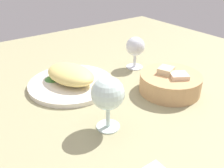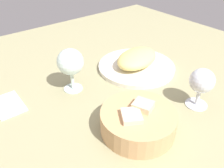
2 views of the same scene
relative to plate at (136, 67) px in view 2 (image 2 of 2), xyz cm
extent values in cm
cube|color=#9A956C|center=(13.58, 11.04, -1.70)|extent=(140.00, 140.00, 2.00)
cylinder|color=silver|center=(0.00, 0.00, 0.00)|extent=(26.09, 26.09, 1.40)
ellipsoid|color=#EAD075|center=(0.00, 0.00, 3.25)|extent=(19.02, 14.58, 5.10)
cone|color=#45833B|center=(-4.85, -3.90, 1.51)|extent=(5.03, 5.03, 1.62)
cylinder|color=tan|center=(20.34, 21.79, 2.05)|extent=(17.79, 17.79, 5.51)
cube|color=beige|center=(22.92, 22.09, 3.63)|extent=(6.16, 6.33, 4.79)
cube|color=beige|center=(18.65, 21.37, 4.33)|extent=(5.28, 5.52, 4.38)
cylinder|color=silver|center=(23.49, -2.85, -0.40)|extent=(5.60, 5.60, 0.60)
cylinder|color=silver|center=(23.49, -2.85, 2.31)|extent=(1.00, 1.00, 4.83)
sphere|color=silver|center=(23.49, -2.85, 8.55)|extent=(7.65, 7.65, 7.65)
cylinder|color=silver|center=(1.05, 24.88, -0.40)|extent=(5.92, 5.92, 0.60)
cylinder|color=silver|center=(1.05, 24.88, 1.92)|extent=(1.00, 1.00, 4.04)
sphere|color=silver|center=(1.05, 24.88, 7.21)|extent=(6.54, 6.54, 6.54)
cube|color=white|center=(41.48, -7.13, -0.30)|extent=(7.15, 11.09, 0.80)
camera|label=1|loc=(62.43, -30.40, 36.37)|focal=40.15mm
camera|label=2|loc=(50.53, 49.77, 39.85)|focal=37.53mm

